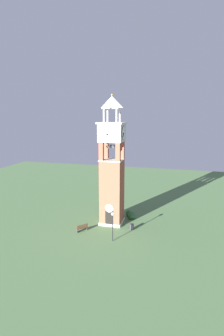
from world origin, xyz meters
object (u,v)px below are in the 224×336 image
(park_bench, at_px, (82,228))
(trash_bin, at_px, (132,227))
(lamp_post, at_px, (113,221))
(clock_tower, at_px, (112,172))

(park_bench, xyz_separation_m, trash_bin, (6.08, 2.20, -0.08))
(park_bench, distance_m, lamp_post, 5.17)
(clock_tower, height_order, lamp_post, clock_tower)
(park_bench, distance_m, trash_bin, 6.47)
(clock_tower, distance_m, park_bench, 8.25)
(clock_tower, relative_size, lamp_post, 4.87)
(trash_bin, bearing_deg, clock_tower, 152.66)
(clock_tower, distance_m, lamp_post, 7.27)
(clock_tower, bearing_deg, trash_bin, -27.34)
(clock_tower, height_order, trash_bin, clock_tower)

